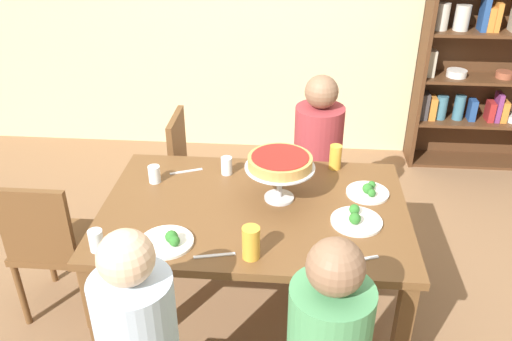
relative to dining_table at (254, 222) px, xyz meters
name	(u,v)px	position (x,y,z in m)	size (l,w,h in m)	color
ground_plane	(255,317)	(0.00, 0.00, -0.65)	(12.00, 12.00, 0.00)	#846042
dining_table	(254,222)	(0.00, 0.00, 0.00)	(1.50, 1.00, 0.74)	brown
bookshelf	(495,28)	(1.67, 2.01, 0.49)	(1.10, 0.30, 2.21)	#4C2D19
diner_far_right	(316,174)	(0.33, 0.79, -0.16)	(0.34, 0.34, 1.15)	#382D28
chair_far_left	(196,172)	(-0.44, 0.77, -0.17)	(0.40, 0.40, 0.87)	brown
chair_head_west	(51,242)	(-1.07, -0.03, -0.17)	(0.40, 0.40, 0.87)	brown
deep_dish_pizza_stand	(280,164)	(0.12, 0.09, 0.29)	(0.35, 0.35, 0.24)	silver
salad_plate_near_diner	(168,241)	(-0.36, -0.33, 0.11)	(0.24, 0.24, 0.07)	white
salad_plate_far_diner	(368,191)	(0.57, 0.17, 0.11)	(0.22, 0.22, 0.07)	white
salad_plate_spare	(356,219)	(0.49, -0.09, 0.10)	(0.24, 0.24, 0.07)	white
beer_glass_amber_tall	(251,243)	(0.02, -0.39, 0.16)	(0.08, 0.08, 0.15)	gold
beer_glass_amber_short	(335,157)	(0.41, 0.43, 0.16)	(0.07, 0.07, 0.14)	gold
water_glass_clear_near	(154,174)	(-0.55, 0.20, 0.14)	(0.06, 0.06, 0.09)	white
water_glass_clear_far	(227,166)	(-0.18, 0.32, 0.14)	(0.06, 0.06, 0.10)	white
water_glass_clear_spare	(96,240)	(-0.65, -0.39, 0.14)	(0.06, 0.06, 0.10)	white
cutlery_fork_near	(186,171)	(-0.40, 0.32, 0.09)	(0.18, 0.02, 0.01)	silver
cutlery_knife_near	(359,260)	(0.48, -0.37, 0.09)	(0.18, 0.02, 0.01)	silver
cutlery_fork_far	(214,255)	(-0.14, -0.39, 0.09)	(0.18, 0.02, 0.01)	silver
cutlery_knife_far	(261,166)	(0.00, 0.41, 0.09)	(0.18, 0.02, 0.01)	silver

